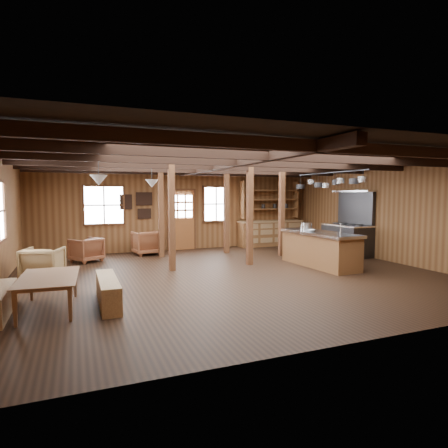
{
  "coord_description": "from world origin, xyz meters",
  "views": [
    {
      "loc": [
        -3.48,
        -8.31,
        1.96
      ],
      "look_at": [
        0.22,
        0.96,
        1.16
      ],
      "focal_mm": 30.0,
      "sensor_mm": 36.0,
      "label": 1
    }
  ],
  "objects_px": {
    "armchair_b": "(147,243)",
    "armchair_a": "(86,250)",
    "commercial_range": "(348,235)",
    "dining_table": "(51,293)",
    "armchair_c": "(43,263)",
    "kitchen_island": "(320,249)"
  },
  "relations": [
    {
      "from": "commercial_range",
      "to": "armchair_c",
      "type": "distance_m",
      "value": 8.85
    },
    {
      "from": "armchair_b",
      "to": "armchair_c",
      "type": "height_order",
      "value": "armchair_b"
    },
    {
      "from": "armchair_a",
      "to": "armchair_c",
      "type": "height_order",
      "value": "armchair_c"
    },
    {
      "from": "commercial_range",
      "to": "armchair_b",
      "type": "bearing_deg",
      "value": 157.26
    },
    {
      "from": "commercial_range",
      "to": "dining_table",
      "type": "bearing_deg",
      "value": -162.15
    },
    {
      "from": "dining_table",
      "to": "armchair_c",
      "type": "height_order",
      "value": "armchair_c"
    },
    {
      "from": "kitchen_island",
      "to": "armchair_c",
      "type": "distance_m",
      "value": 6.95
    },
    {
      "from": "armchair_b",
      "to": "armchair_c",
      "type": "distance_m",
      "value": 3.93
    },
    {
      "from": "commercial_range",
      "to": "armchair_c",
      "type": "relative_size",
      "value": 2.54
    },
    {
      "from": "armchair_a",
      "to": "armchair_c",
      "type": "bearing_deg",
      "value": 30.03
    },
    {
      "from": "dining_table",
      "to": "armchair_a",
      "type": "distance_m",
      "value": 4.66
    },
    {
      "from": "dining_table",
      "to": "armchair_b",
      "type": "distance_m",
      "value": 5.85
    },
    {
      "from": "commercial_range",
      "to": "armchair_a",
      "type": "relative_size",
      "value": 2.71
    },
    {
      "from": "armchair_a",
      "to": "armchair_b",
      "type": "relative_size",
      "value": 0.9
    },
    {
      "from": "armchair_b",
      "to": "dining_table",
      "type": "bearing_deg",
      "value": 56.65
    },
    {
      "from": "kitchen_island",
      "to": "dining_table",
      "type": "relative_size",
      "value": 1.55
    },
    {
      "from": "armchair_b",
      "to": "armchair_a",
      "type": "bearing_deg",
      "value": 11.89
    },
    {
      "from": "dining_table",
      "to": "armchair_c",
      "type": "xyz_separation_m",
      "value": [
        -0.3,
        2.57,
        0.08
      ]
    },
    {
      "from": "armchair_c",
      "to": "commercial_range",
      "type": "bearing_deg",
      "value": -162.63
    },
    {
      "from": "kitchen_island",
      "to": "dining_table",
      "type": "height_order",
      "value": "kitchen_island"
    },
    {
      "from": "dining_table",
      "to": "armchair_a",
      "type": "xyz_separation_m",
      "value": [
        0.68,
        4.61,
        0.06
      ]
    },
    {
      "from": "armchair_c",
      "to": "dining_table",
      "type": "bearing_deg",
      "value": 112.83
    }
  ]
}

